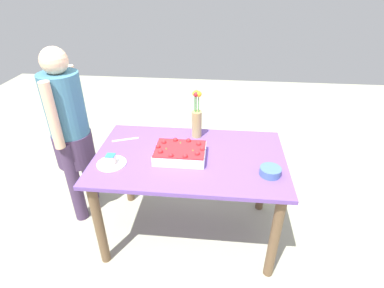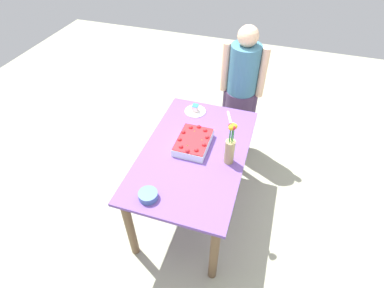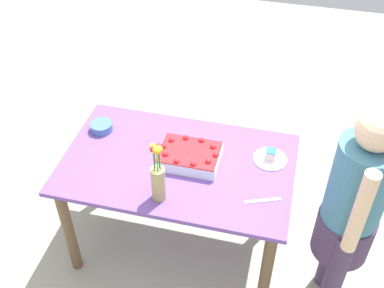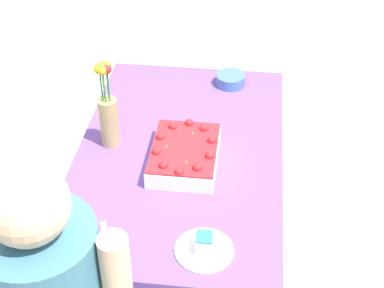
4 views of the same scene
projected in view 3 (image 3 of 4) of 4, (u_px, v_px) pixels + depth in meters
name	position (u px, v px, depth m)	size (l,w,h in m)	color
ground_plane	(180.00, 242.00, 3.40)	(8.00, 8.00, 0.00)	#A4A68B
dining_table	(178.00, 177.00, 2.97)	(1.39, 0.86, 0.78)	#6C489E
sheet_cake	(189.00, 156.00, 2.87)	(0.36, 0.27, 0.10)	white
serving_plate_with_slice	(270.00, 157.00, 2.89)	(0.21, 0.21, 0.08)	white
cake_knife	(263.00, 201.00, 2.65)	(0.21, 0.02, 0.00)	silver
flower_vase	(158.00, 177.00, 2.57)	(0.08, 0.08, 0.39)	tan
fruit_bowl	(101.00, 127.00, 3.09)	(0.14, 0.14, 0.05)	#486AA2
person_standing	(351.00, 210.00, 2.51)	(0.31, 0.45, 1.49)	#453152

